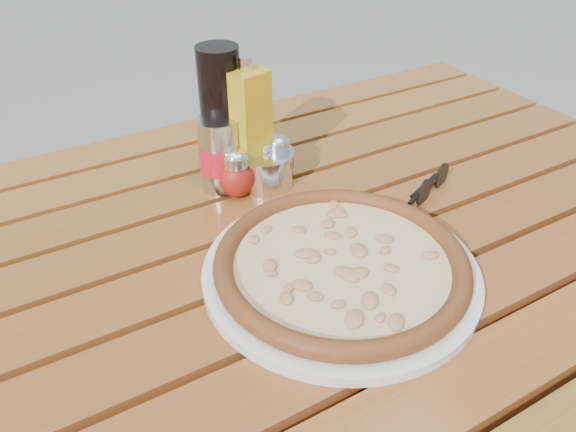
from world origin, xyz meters
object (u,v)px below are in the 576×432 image
table (295,280)px  olive_oil_cruet (248,128)px  pizza (341,262)px  oregano_shaker (277,159)px  soda_can (220,154)px  dark_bottle (222,115)px  parmesan_tin (265,167)px  plate (341,272)px  sunglasses (431,185)px  pepper_shaker (236,174)px

table → olive_oil_cruet: size_ratio=6.67×
table → pizza: bearing=-83.2°
olive_oil_cruet → oregano_shaker: bearing=-23.5°
pizza → soda_can: (-0.04, 0.28, 0.04)m
dark_bottle → parmesan_tin: dark_bottle is taller
oregano_shaker → dark_bottle: 0.11m
pizza → oregano_shaker: size_ratio=5.22×
plate → sunglasses: (0.24, 0.09, 0.01)m
soda_can → parmesan_tin: size_ratio=0.96×
plate → pepper_shaker: 0.25m
soda_can → parmesan_tin: 0.08m
dark_bottle → olive_oil_cruet: bearing=-52.9°
plate → pizza: (0.00, -0.00, 0.02)m
plate → pizza: size_ratio=0.84×
pizza → soda_can: soda_can is taller
pizza → oregano_shaker: (0.05, 0.26, 0.02)m
pizza → pepper_shaker: 0.25m
plate → parmesan_tin: bearing=84.1°
pizza → pepper_shaker: (-0.03, 0.25, 0.02)m
soda_can → olive_oil_cruet: bearing=-10.3°
olive_oil_cruet → sunglasses: olive_oil_cruet is taller
plate → oregano_shaker: (0.05, 0.26, 0.03)m
plate → oregano_shaker: size_ratio=4.39×
table → dark_bottle: 0.28m
dark_bottle → soda_can: 0.06m
plate → table: bearing=96.8°
pizza → dark_bottle: (-0.02, 0.31, 0.09)m
soda_can → parmesan_tin: bearing=-24.2°
pepper_shaker → dark_bottle: (0.01, 0.07, 0.07)m
olive_oil_cruet → soda_can: bearing=169.7°
pepper_shaker → olive_oil_cruet: olive_oil_cruet is taller
table → pizza: size_ratio=3.27×
pizza → dark_bottle: size_ratio=1.95×
pizza → sunglasses: 0.26m
dark_bottle → sunglasses: bearing=-39.8°
dark_bottle → parmesan_tin: bearing=-51.7°
pepper_shaker → dark_bottle: bearing=81.0°
sunglasses → olive_oil_cruet: bearing=120.2°
plate → olive_oil_cruet: size_ratio=1.71×
plate → parmesan_tin: parmesan_tin is taller
sunglasses → parmesan_tin: bearing=121.4°
soda_can → sunglasses: size_ratio=1.12×
plate → olive_oil_cruet: bearing=88.2°
oregano_shaker → table: bearing=-111.2°
pepper_shaker → parmesan_tin: (0.06, 0.01, -0.01)m
dark_bottle → sunglasses: dark_bottle is taller
pepper_shaker → olive_oil_cruet: bearing=36.9°
soda_can → sunglasses: 0.34m
plate → dark_bottle: (-0.02, 0.31, 0.10)m
soda_can → olive_oil_cruet: 0.06m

